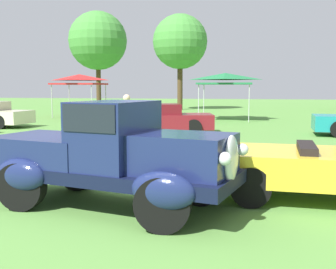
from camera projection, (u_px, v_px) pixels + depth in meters
ground_plane at (118, 201)px, 7.09m from camera, size 120.00×120.00×0.00m
feature_pickup_truck at (111, 154)px, 6.65m from camera, size 4.34×2.55×1.70m
show_car_burgundy at (162, 119)px, 17.36m from camera, size 4.31×2.50×1.22m
spectator_near_truck at (127, 119)px, 13.00m from camera, size 0.47×0.43×1.69m
canopy_tent_left_field at (79, 79)px, 26.66m from camera, size 2.87×2.87×2.71m
canopy_tent_center_field at (225, 78)px, 24.18m from camera, size 3.06×3.06×2.71m
treeline_far_left at (98, 41)px, 39.15m from camera, size 5.43×5.43×8.91m
treeline_mid_left at (180, 42)px, 34.89m from camera, size 4.54×4.54×7.92m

